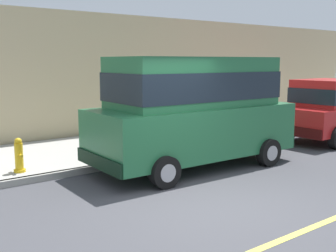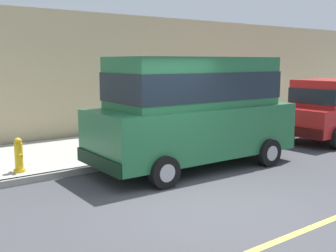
{
  "view_description": "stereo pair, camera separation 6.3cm",
  "coord_description": "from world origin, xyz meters",
  "px_view_note": "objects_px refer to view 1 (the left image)",
  "views": [
    {
      "loc": [
        4.95,
        -4.75,
        2.43
      ],
      "look_at": [
        -3.1,
        1.42,
        0.85
      ],
      "focal_mm": 44.64,
      "sensor_mm": 36.0,
      "label": 1
    },
    {
      "loc": [
        4.99,
        -4.7,
        2.43
      ],
      "look_at": [
        -3.1,
        1.42,
        0.85
      ],
      "focal_mm": 44.64,
      "sensor_mm": 36.0,
      "label": 2
    }
  ],
  "objects_px": {
    "car_red_hatchback": "(330,109)",
    "car_green_van": "(194,107)",
    "dog_brown": "(134,136)",
    "fire_hydrant": "(19,156)"
  },
  "relations": [
    {
      "from": "car_red_hatchback",
      "to": "car_green_van",
      "type": "bearing_deg",
      "value": -90.46
    },
    {
      "from": "dog_brown",
      "to": "fire_hydrant",
      "type": "relative_size",
      "value": 1.04
    },
    {
      "from": "car_red_hatchback",
      "to": "dog_brown",
      "type": "bearing_deg",
      "value": -112.37
    },
    {
      "from": "car_green_van",
      "to": "fire_hydrant",
      "type": "xyz_separation_m",
      "value": [
        -1.47,
        -3.52,
        -0.92
      ]
    },
    {
      "from": "fire_hydrant",
      "to": "dog_brown",
      "type": "bearing_deg",
      "value": 103.7
    },
    {
      "from": "car_red_hatchback",
      "to": "fire_hydrant",
      "type": "relative_size",
      "value": 5.28
    },
    {
      "from": "car_red_hatchback",
      "to": "dog_brown",
      "type": "distance_m",
      "value": 6.15
    },
    {
      "from": "car_green_van",
      "to": "dog_brown",
      "type": "distance_m",
      "value": 2.49
    },
    {
      "from": "car_green_van",
      "to": "car_red_hatchback",
      "type": "bearing_deg",
      "value": 89.54
    },
    {
      "from": "dog_brown",
      "to": "car_green_van",
      "type": "bearing_deg",
      "value": 4.01
    }
  ]
}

